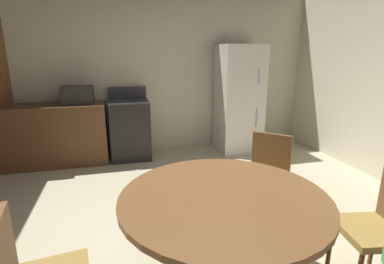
{
  "coord_description": "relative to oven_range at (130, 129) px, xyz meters",
  "views": [
    {
      "loc": [
        -0.6,
        -2.14,
        1.61
      ],
      "look_at": [
        0.2,
        0.99,
        0.75
      ],
      "focal_mm": 27.46,
      "sensor_mm": 36.0,
      "label": 1
    }
  ],
  "objects": [
    {
      "name": "ground_plane",
      "position": [
        0.43,
        -2.46,
        -0.47
      ],
      "size": [
        14.0,
        14.0,
        0.0
      ],
      "primitive_type": "plane",
      "color": "beige"
    },
    {
      "name": "wall_back",
      "position": [
        0.43,
        0.4,
        0.88
      ],
      "size": [
        5.71,
        0.12,
        2.7
      ],
      "primitive_type": "cube",
      "color": "beige",
      "rests_on": "ground"
    },
    {
      "name": "kitchen_counter",
      "position": [
        -1.23,
        -0.0,
        -0.02
      ],
      "size": [
        1.77,
        0.6,
        0.9
      ],
      "primitive_type": "cube",
      "color": "brown",
      "rests_on": "ground"
    },
    {
      "name": "oven_range",
      "position": [
        0.0,
        0.0,
        0.0
      ],
      "size": [
        0.6,
        0.6,
        1.1
      ],
      "color": "black",
      "rests_on": "ground"
    },
    {
      "name": "refrigerator",
      "position": [
        1.81,
        -0.05,
        0.41
      ],
      "size": [
        0.68,
        0.68,
        1.76
      ],
      "color": "silver",
      "rests_on": "ground"
    },
    {
      "name": "microwave",
      "position": [
        -0.72,
        -0.0,
        0.56
      ],
      "size": [
        0.44,
        0.32,
        0.26
      ],
      "primitive_type": "cube",
      "color": "#2D2B28",
      "rests_on": "kitchen_counter"
    },
    {
      "name": "dining_table",
      "position": [
        0.44,
        -3.03,
        0.14
      ],
      "size": [
        1.31,
        1.31,
        0.76
      ],
      "color": "brown",
      "rests_on": "ground"
    },
    {
      "name": "chair_east",
      "position": [
        1.51,
        -3.21,
        0.03
      ],
      "size": [
        0.46,
        0.46,
        0.87
      ],
      "rotation": [
        0.0,
        0.0,
        2.97
      ],
      "color": "brown",
      "rests_on": "ground"
    },
    {
      "name": "chair_northeast",
      "position": [
        1.19,
        -2.23,
        0.03
      ],
      "size": [
        0.57,
        0.57,
        0.87
      ],
      "rotation": [
        0.0,
        0.0,
        3.96
      ],
      "color": "brown",
      "rests_on": "ground"
    }
  ]
}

